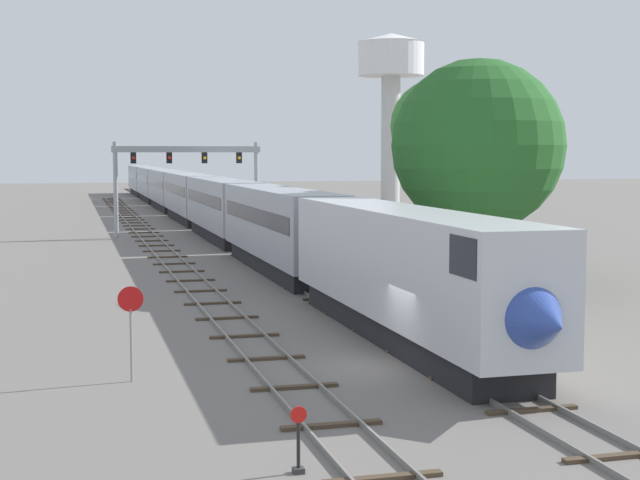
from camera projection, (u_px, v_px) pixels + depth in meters
The scene contains 11 objects.
ground_plane at pixel (386, 367), 30.27m from camera, with size 400.00×400.00×0.00m, color slate.
track_main at pixel (198, 226), 88.52m from camera, with size 2.60×200.00×0.16m.
track_near at pixel (159, 248), 67.86m from camera, with size 2.60×160.00×0.16m.
passenger_train at pixel (188, 195), 95.35m from camera, with size 3.04×147.16×4.80m.
signal_gantry at pixel (187, 167), 77.36m from camera, with size 12.10×0.49×7.77m.
water_tower at pixel (391, 72), 128.71m from camera, with size 9.13×9.13×23.09m.
switch_stand at pixel (298, 449), 20.15m from camera, with size 0.36×0.24×1.46m.
stop_sign at pixel (131, 320), 28.14m from camera, with size 0.76×0.08×2.88m.
trackside_tree_left at pixel (437, 127), 61.15m from camera, with size 6.03×6.03×11.61m.
trackside_tree_mid at pixel (478, 146), 48.26m from camera, with size 8.84×8.84×11.64m.
trackside_tree_right at pixel (476, 120), 52.65m from camera, with size 5.02×5.02×11.26m.
Camera 1 is at (-9.72, -28.23, 6.79)m, focal length 53.18 mm.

